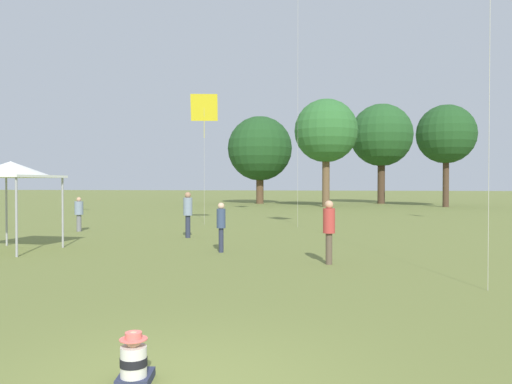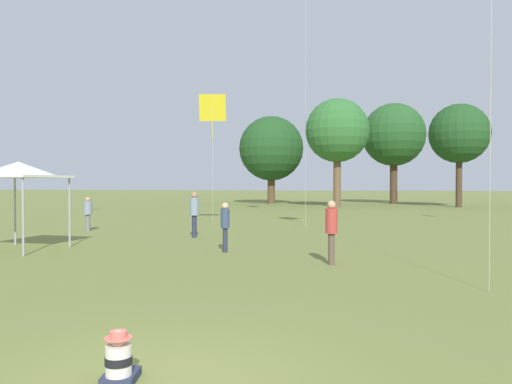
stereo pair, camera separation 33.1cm
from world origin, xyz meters
name	(u,v)px [view 1 (the left image)]	position (x,y,z in m)	size (l,w,h in m)	color
seated_toddler	(134,362)	(-0.49, 0.11, 0.25)	(0.42, 0.49, 0.59)	#282D47
person_standing_0	(79,211)	(-9.96, 16.19, 0.92)	(0.53, 0.53, 1.57)	slate
person_standing_2	(188,210)	(-4.25, 14.42, 1.11)	(0.51, 0.51, 1.85)	#282D42
person_standing_3	(221,222)	(-1.95, 10.46, 0.96)	(0.35, 0.35, 1.59)	#282D42
person_standing_4	(329,226)	(1.48, 8.64, 1.05)	(0.34, 0.34, 1.74)	brown
canopy_tent	(11,170)	(-8.80, 9.73, 2.63)	(2.69, 2.69, 2.92)	white
kite_3	(204,109)	(-5.31, 20.88, 6.19)	(1.49, 0.70, 6.94)	yellow
distant_tree_0	(326,131)	(0.69, 42.20, 7.10)	(5.93, 5.93, 10.12)	brown
distant_tree_1	(260,149)	(-6.58, 48.69, 5.98)	(7.00, 7.00, 9.51)	brown
distant_tree_2	(381,135)	(6.48, 50.64, 7.41)	(6.75, 6.75, 10.83)	#473323
distant_tree_3	(446,134)	(11.77, 43.79, 6.77)	(5.47, 5.47, 9.55)	#473323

